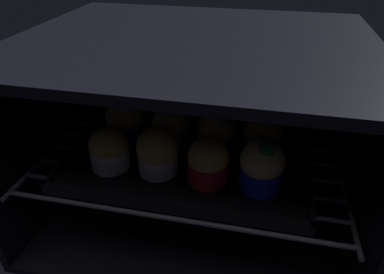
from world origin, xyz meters
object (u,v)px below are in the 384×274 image
at_px(muffin_row0_col0, 109,149).
at_px(muffin_row2_col0, 141,105).
at_px(muffin_row1_col1, 170,128).
at_px(muffin_row0_col2, 208,162).
at_px(baking_tray, 192,149).
at_px(muffin_row2_col2, 220,109).
at_px(muffin_row0_col3, 262,165).
at_px(muffin_row1_col0, 125,120).
at_px(muffin_row0_col1, 158,152).
at_px(muffin_row2_col1, 179,108).
at_px(muffin_row1_col2, 217,132).
at_px(muffin_row2_col3, 266,118).
at_px(muffin_row1_col3, 262,138).

relative_size(muffin_row0_col0, muffin_row2_col0, 0.97).
bearing_deg(muffin_row1_col1, muffin_row2_col0, 136.37).
bearing_deg(muffin_row0_col2, muffin_row0_col0, 179.38).
xyz_separation_m(baking_tray, muffin_row2_col2, (0.04, 0.09, 0.05)).
bearing_deg(muffin_row2_col0, muffin_row0_col3, -33.50).
bearing_deg(muffin_row1_col0, baking_tray, -0.94).
bearing_deg(baking_tray, muffin_row0_col0, -145.33).
relative_size(muffin_row0_col1, muffin_row2_col2, 0.93).
distance_m(muffin_row0_col3, muffin_row2_col2, 0.20).
distance_m(muffin_row2_col1, muffin_row2_col2, 0.09).
distance_m(baking_tray, muffin_row0_col0, 0.16).
xyz_separation_m(muffin_row0_col1, muffin_row1_col2, (0.09, 0.09, -0.00)).
bearing_deg(muffin_row0_col0, baking_tray, 34.67).
bearing_deg(muffin_row0_col0, muffin_row2_col2, 46.36).
height_order(muffin_row0_col1, muffin_row2_col1, same).
height_order(muffin_row1_col0, muffin_row2_col3, muffin_row1_col0).
bearing_deg(muffin_row0_col0, muffin_row0_col3, -0.28).
distance_m(muffin_row0_col0, muffin_row0_col3, 0.26).
xyz_separation_m(muffin_row1_col3, muffin_row2_col2, (-0.09, 0.09, 0.00)).
relative_size(muffin_row2_col0, muffin_row2_col2, 0.89).
distance_m(muffin_row1_col2, muffin_row2_col2, 0.08).
height_order(muffin_row0_col0, muffin_row1_col1, muffin_row1_col1).
xyz_separation_m(muffin_row1_col2, muffin_row1_col3, (0.08, -0.00, 0.00)).
bearing_deg(muffin_row2_col2, muffin_row0_col0, -133.64).
height_order(muffin_row1_col3, muffin_row2_col1, same).
distance_m(muffin_row1_col3, muffin_row2_col0, 0.27).
bearing_deg(muffin_row0_col2, muffin_row1_col3, 47.19).
height_order(muffin_row0_col1, muffin_row2_col3, muffin_row0_col1).
bearing_deg(muffin_row0_col1, muffin_row2_col3, 43.74).
relative_size(muffin_row1_col1, muffin_row2_col0, 1.00).
relative_size(muffin_row1_col0, muffin_row2_col3, 1.11).
xyz_separation_m(muffin_row1_col0, muffin_row2_col0, (0.00, 0.08, -0.01)).
height_order(muffin_row2_col1, muffin_row2_col3, muffin_row2_col1).
bearing_deg(muffin_row2_col2, muffin_row0_col2, -88.20).
bearing_deg(muffin_row0_col0, muffin_row1_col3, 18.76).
relative_size(muffin_row1_col0, muffin_row2_col1, 1.04).
distance_m(muffin_row2_col1, muffin_row2_col3, 0.18).
xyz_separation_m(muffin_row0_col3, muffin_row1_col3, (-0.00, 0.09, -0.00)).
distance_m(muffin_row1_col0, muffin_row1_col3, 0.26).
relative_size(muffin_row1_col1, muffin_row1_col2, 0.99).
distance_m(muffin_row1_col1, muffin_row1_col2, 0.09).
relative_size(muffin_row0_col2, muffin_row2_col2, 0.89).
bearing_deg(muffin_row2_col1, muffin_row2_col2, 1.65).
bearing_deg(muffin_row2_col1, muffin_row2_col0, -178.59).
bearing_deg(muffin_row0_col2, baking_tray, 117.11).
height_order(muffin_row0_col3, muffin_row2_col3, muffin_row0_col3).
distance_m(muffin_row0_col2, muffin_row2_col1, 0.20).
distance_m(muffin_row0_col2, muffin_row1_col3, 0.12).
xyz_separation_m(muffin_row1_col2, muffin_row2_col0, (-0.17, 0.08, -0.00)).
relative_size(muffin_row0_col2, muffin_row2_col3, 1.02).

